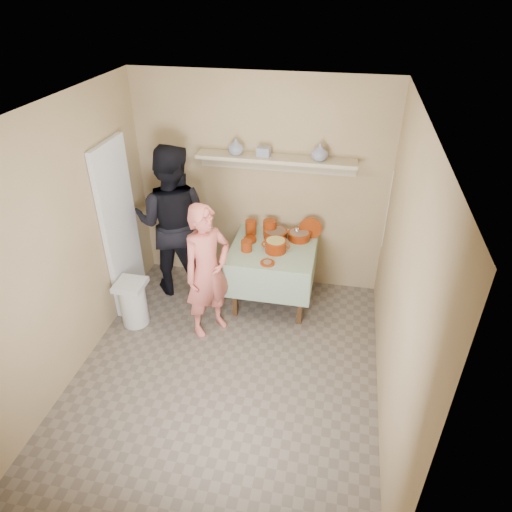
% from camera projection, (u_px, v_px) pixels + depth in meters
% --- Properties ---
extents(ground, '(3.50, 3.50, 0.00)m').
position_uv_depth(ground, '(227.00, 371.00, 4.66)').
color(ground, '#6A5D53').
rests_on(ground, ground).
extents(tile_panel, '(0.06, 0.70, 2.00)m').
position_uv_depth(tile_panel, '(120.00, 228.00, 5.16)').
color(tile_panel, silver).
rests_on(tile_panel, ground).
extents(plate_stack_a, '(0.13, 0.13, 0.18)m').
position_uv_depth(plate_stack_a, '(251.00, 227.00, 5.49)').
color(plate_stack_a, maroon).
rests_on(plate_stack_a, serving_table).
extents(plate_stack_b, '(0.16, 0.16, 0.19)m').
position_uv_depth(plate_stack_b, '(270.00, 228.00, 5.47)').
color(plate_stack_b, maroon).
rests_on(plate_stack_b, serving_table).
extents(bowl_stack, '(0.13, 0.13, 0.13)m').
position_uv_depth(bowl_stack, '(247.00, 246.00, 5.17)').
color(bowl_stack, maroon).
rests_on(bowl_stack, serving_table).
extents(empty_bowl, '(0.15, 0.15, 0.04)m').
position_uv_depth(empty_bowl, '(250.00, 239.00, 5.38)').
color(empty_bowl, maroon).
rests_on(empty_bowl, serving_table).
extents(propped_lid, '(0.28, 0.07, 0.27)m').
position_uv_depth(propped_lid, '(310.00, 229.00, 5.40)').
color(propped_lid, maroon).
rests_on(propped_lid, serving_table).
extents(vase_right, '(0.21, 0.21, 0.19)m').
position_uv_depth(vase_right, '(320.00, 152.00, 4.92)').
color(vase_right, navy).
rests_on(vase_right, wall_shelf).
extents(vase_left, '(0.23, 0.23, 0.18)m').
position_uv_depth(vase_left, '(236.00, 146.00, 5.08)').
color(vase_left, navy).
rests_on(vase_left, wall_shelf).
extents(ceramic_box, '(0.16, 0.12, 0.10)m').
position_uv_depth(ceramic_box, '(264.00, 152.00, 5.05)').
color(ceramic_box, navy).
rests_on(ceramic_box, wall_shelf).
extents(person_cook, '(0.65, 0.67, 1.55)m').
position_uv_depth(person_cook, '(207.00, 272.00, 4.82)').
color(person_cook, '#D2635A').
rests_on(person_cook, ground).
extents(person_helper, '(0.97, 0.78, 1.89)m').
position_uv_depth(person_helper, '(173.00, 222.00, 5.42)').
color(person_helper, black).
rests_on(person_helper, ground).
extents(room_shell, '(3.04, 3.54, 2.62)m').
position_uv_depth(room_shell, '(221.00, 234.00, 3.80)').
color(room_shell, tan).
rests_on(room_shell, ground).
extents(serving_table, '(0.97, 0.97, 0.76)m').
position_uv_depth(serving_table, '(273.00, 256.00, 5.34)').
color(serving_table, '#4C2D16').
rests_on(serving_table, ground).
extents(cazuela_meat_a, '(0.30, 0.30, 0.10)m').
position_uv_depth(cazuela_meat_a, '(275.00, 233.00, 5.43)').
color(cazuela_meat_a, '#681702').
rests_on(cazuela_meat_a, serving_table).
extents(cazuela_meat_b, '(0.28, 0.28, 0.10)m').
position_uv_depth(cazuela_meat_b, '(299.00, 235.00, 5.40)').
color(cazuela_meat_b, '#681702').
rests_on(cazuela_meat_b, serving_table).
extents(ladle, '(0.08, 0.26, 0.19)m').
position_uv_depth(ladle, '(297.00, 230.00, 5.39)').
color(ladle, silver).
rests_on(ladle, cazuela_meat_b).
extents(cazuela_rice, '(0.33, 0.25, 0.14)m').
position_uv_depth(cazuela_rice, '(276.00, 245.00, 5.15)').
color(cazuela_rice, '#681702').
rests_on(cazuela_rice, serving_table).
extents(front_plate, '(0.16, 0.16, 0.03)m').
position_uv_depth(front_plate, '(267.00, 263.00, 4.97)').
color(front_plate, maroon).
rests_on(front_plate, serving_table).
extents(wall_shelf, '(1.80, 0.25, 0.21)m').
position_uv_depth(wall_shelf, '(276.00, 160.00, 5.11)').
color(wall_shelf, tan).
rests_on(wall_shelf, room_shell).
extents(trash_bin, '(0.32, 0.32, 0.56)m').
position_uv_depth(trash_bin, '(133.00, 303.00, 5.17)').
color(trash_bin, silver).
rests_on(trash_bin, ground).
extents(electrical_cord, '(0.01, 0.05, 0.90)m').
position_uv_depth(electrical_cord, '(387.00, 211.00, 4.98)').
color(electrical_cord, silver).
rests_on(electrical_cord, wall_shelf).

